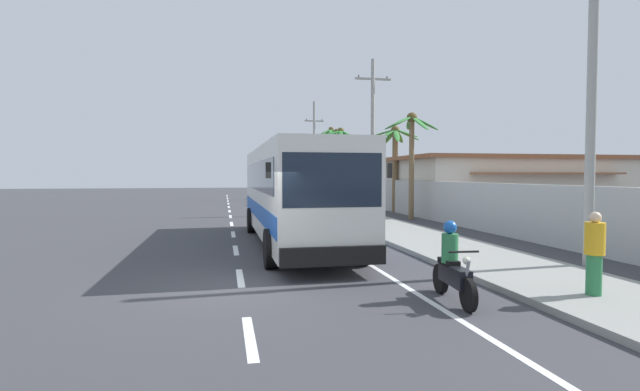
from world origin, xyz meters
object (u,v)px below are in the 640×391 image
object	(u,v)px
utility_pole_distant	(292,161)
palm_nearest	(337,152)
pedestrian_near_kerb	(594,252)
utility_pole_mid	(373,133)
pedestrian_midwalk	(371,203)
utility_pole_far	(314,149)
palm_second	(411,142)
palm_fourth	(341,148)
utility_pole_nearest	(592,80)
palm_third	(331,149)
palm_farthest	(395,152)
roadside_building	(502,184)
motorcycle_beside_bus	(452,268)
coach_bus_foreground	(293,190)

from	to	relation	value
utility_pole_distant	palm_nearest	xyz separation A→B (m)	(0.97, -21.85, 0.28)
pedestrian_near_kerb	utility_pole_mid	xyz separation A→B (m)	(2.20, 20.48, 4.03)
pedestrian_midwalk	utility_pole_far	world-z (taller)	utility_pole_far
utility_pole_mid	palm_nearest	distance (m)	13.81
palm_second	palm_fourth	xyz separation A→B (m)	(-0.45, 13.93, 0.42)
utility_pole_nearest	palm_third	distance (m)	38.39
utility_pole_mid	palm_farthest	xyz separation A→B (m)	(1.80, 0.85, -1.09)
pedestrian_near_kerb	roadside_building	world-z (taller)	roadside_building
utility_pole_nearest	utility_pole_far	xyz separation A→B (m)	(-0.29, 35.62, 0.16)
motorcycle_beside_bus	pedestrian_midwalk	size ratio (longest dim) A/B	1.18
coach_bus_foreground	palm_farthest	world-z (taller)	palm_farthest
utility_pole_mid	palm_fourth	distance (m)	9.83
utility_pole_far	utility_pole_nearest	bearing A→B (deg)	-89.53
pedestrian_midwalk	palm_second	world-z (taller)	palm_second
palm_second	pedestrian_near_kerb	bearing A→B (deg)	-100.59
palm_nearest	palm_third	distance (m)	6.86
utility_pole_far	utility_pole_distant	xyz separation A→B (m)	(0.35, 17.81, -0.73)
palm_third	roadside_building	bearing A→B (deg)	-72.46
pedestrian_near_kerb	palm_second	size ratio (longest dim) A/B	0.27
pedestrian_near_kerb	palm_fourth	distance (m)	30.62
utility_pole_distant	coach_bus_foreground	bearing A→B (deg)	-98.14
coach_bus_foreground	palm_second	size ratio (longest dim) A/B	2.08
utility_pole_nearest	palm_nearest	distance (m)	31.59
utility_pole_distant	palm_second	xyz separation A→B (m)	(0.80, -39.73, -0.05)
palm_nearest	roadside_building	size ratio (longest dim) A/B	0.47
pedestrian_near_kerb	utility_pole_far	distance (m)	38.54
utility_pole_nearest	utility_pole_distant	size ratio (longest dim) A/B	1.14
utility_pole_far	palm_fourth	size ratio (longest dim) A/B	1.52
palm_third	roadside_building	xyz separation A→B (m)	(6.63, -20.97, -3.32)
utility_pole_mid	utility_pole_far	world-z (taller)	utility_pole_far
utility_pole_far	utility_pole_distant	size ratio (longest dim) A/B	1.20
palm_nearest	roadside_building	world-z (taller)	palm_nearest
utility_pole_far	palm_third	world-z (taller)	utility_pole_far
utility_pole_mid	palm_third	distance (m)	20.63
motorcycle_beside_bus	pedestrian_near_kerb	xyz separation A→B (m)	(2.60, -0.63, 0.33)
palm_third	palm_nearest	bearing A→B (deg)	-98.54
motorcycle_beside_bus	utility_pole_distant	world-z (taller)	utility_pole_distant
pedestrian_near_kerb	palm_third	bearing A→B (deg)	57.39
pedestrian_near_kerb	coach_bus_foreground	bearing A→B (deg)	90.82
coach_bus_foreground	utility_pole_distant	distance (m)	47.95
palm_fourth	pedestrian_near_kerb	bearing A→B (deg)	-94.93
palm_nearest	palm_fourth	size ratio (longest dim) A/B	1.05
utility_pole_mid	palm_third	size ratio (longest dim) A/B	1.28
utility_pole_far	palm_second	xyz separation A→B (m)	(1.15, -21.92, -0.78)
motorcycle_beside_bus	coach_bus_foreground	bearing A→B (deg)	103.42
utility_pole_distant	palm_nearest	size ratio (longest dim) A/B	1.22
utility_pole_mid	coach_bus_foreground	bearing A→B (deg)	-119.69
utility_pole_distant	roadside_building	size ratio (longest dim) A/B	0.57
pedestrian_near_kerb	palm_fourth	bearing A→B (deg)	58.37
palm_nearest	utility_pole_distant	bearing A→B (deg)	92.55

